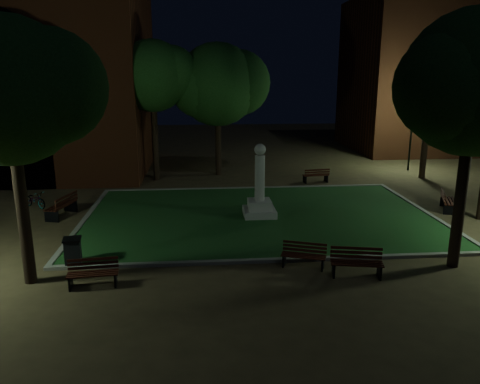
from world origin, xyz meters
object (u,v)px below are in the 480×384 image
Objects in this scene: monument at (260,196)px; trash_bin at (73,252)px; bench_west_near at (93,274)px; bench_near_right at (356,263)px; bench_far_side at (316,176)px; bicycle at (35,200)px; bench_right_side at (447,201)px; bench_left_side at (63,206)px; bench_near_left at (304,256)px.

trash_bin is at bearing -144.68° from monument.
bench_near_right is at bearing -5.32° from bench_west_near.
monument is 7.62m from bench_far_side.
bench_far_side reaches higher than bicycle.
bench_right_side reaches higher than bench_west_near.
bench_far_side is (9.97, 12.81, 0.00)m from bench_west_near.
trash_bin reaches higher than bicycle.
bench_far_side reaches higher than bench_west_near.
bench_right_side reaches higher than bench_far_side.
bench_left_side reaches higher than bench_west_near.
trash_bin is at bearing -117.13° from bicycle.
trash_bin reaches higher than bench_right_side.
monument is 10.72m from bicycle.
monument is at bearing 99.02° from bench_left_side.
monument is 8.75m from bench_left_side.
bench_left_side reaches higher than bench_right_side.
bench_right_side is 19.37m from bicycle.
bench_right_side is at bearing 120.55° from bench_far_side.
trash_bin is (-7.60, 0.71, 0.11)m from bench_near_left.
bench_west_near is at bearing 35.87° from bench_left_side.
trash_bin is 8.09m from bicycle.
bench_west_near is 1.03× the size of bicycle.
bench_west_near is at bearing 45.11° from bench_far_side.
monument is 2.08× the size of bench_near_left.
bench_near_left is at bearing -82.05° from monument.
bench_left_side reaches higher than bench_near_right.
bench_right_side is 1.82× the size of trash_bin.
bench_right_side is 1.18× the size of bicycle.
bench_far_side is at bearing 45.72° from trash_bin.
bench_near_left is 1.72m from bench_near_right.
bench_far_side is at bearing -38.34° from bicycle.
trash_bin reaches higher than bench_west_near.
bench_right_side is at bearing 18.98° from bench_west_near.
monument is 5.63m from bench_near_left.
bench_left_side is (-10.98, 7.18, 0.06)m from bench_near_right.
monument is at bearing 121.08° from bench_near_right.
bench_near_left is 12.40m from bench_far_side.
bench_near_right is at bearing 71.06° from bench_left_side.
bench_west_near is at bearing -116.16° from bicycle.
trash_bin is (-9.10, 1.55, 0.07)m from bench_near_right.
monument reaches higher than bench_near_left.
bench_right_side is at bearing 1.80° from monument.
monument reaches higher than bench_right_side.
bench_near_right reaches higher than bench_far_side.
trash_bin reaches higher than bench_near_right.
bench_west_near is at bearing -132.31° from monument.
bench_near_left is 7.63m from trash_bin.
bench_near_left is 6.68m from bench_west_near.
trash_bin is (-15.64, -5.11, 0.06)m from bench_right_side.
bench_right_side is at bearing 56.98° from bench_near_right.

